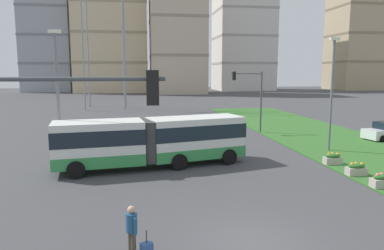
# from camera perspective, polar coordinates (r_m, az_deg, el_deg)

# --- Properties ---
(ground_plane) EXTENTS (260.00, 260.00, 0.00)m
(ground_plane) POSITION_cam_1_polar(r_m,az_deg,el_deg) (13.35, 9.27, -17.81)
(ground_plane) COLOR #424244
(articulated_bus) EXTENTS (12.01, 4.73, 3.00)m
(articulated_bus) POSITION_cam_1_polar(r_m,az_deg,el_deg) (22.59, -6.22, -2.45)
(articulated_bus) COLOR silver
(articulated_bus) RESTS_ON ground
(pedestrian_crossing) EXTENTS (0.36, 0.52, 1.74)m
(pedestrian_crossing) POSITION_cam_1_polar(r_m,az_deg,el_deg) (11.96, -9.47, -15.74)
(pedestrian_crossing) COLOR #4C4238
(pedestrian_crossing) RESTS_ON ground
(flower_planter_1) EXTENTS (1.10, 0.56, 0.74)m
(flower_planter_1) POSITION_cam_1_polar(r_m,az_deg,el_deg) (20.89, 27.72, -7.73)
(flower_planter_1) COLOR #B7AD9E
(flower_planter_1) RESTS_ON grass_median
(flower_planter_2) EXTENTS (1.10, 0.56, 0.74)m
(flower_planter_2) POSITION_cam_1_polar(r_m,az_deg,el_deg) (22.63, 24.42, -6.33)
(flower_planter_2) COLOR #B7AD9E
(flower_planter_2) RESTS_ON grass_median
(flower_planter_3) EXTENTS (1.10, 0.56, 0.74)m
(flower_planter_3) POSITION_cam_1_polar(r_m,az_deg,el_deg) (24.71, 21.24, -4.95)
(flower_planter_3) COLOR #B7AD9E
(flower_planter_3) RESTS_ON grass_median
(traffic_light_near_left) EXTENTS (4.44, 0.28, 5.90)m
(traffic_light_near_left) POSITION_cam_1_polar(r_m,az_deg,el_deg) (8.85, -23.03, -3.77)
(traffic_light_near_left) COLOR #474C51
(traffic_light_near_left) RESTS_ON ground
(traffic_light_far_right) EXTENTS (3.09, 0.28, 5.91)m
(traffic_light_far_right) POSITION_cam_1_polar(r_m,az_deg,el_deg) (35.14, 9.35, 5.21)
(traffic_light_far_right) COLOR #474C51
(traffic_light_far_right) RESTS_ON ground
(streetlight_left) EXTENTS (0.70, 0.28, 8.31)m
(streetlight_left) POSITION_cam_1_polar(r_m,az_deg,el_deg) (23.23, -20.35, 4.69)
(streetlight_left) COLOR slate
(streetlight_left) RESTS_ON ground
(streetlight_median) EXTENTS (0.70, 0.28, 8.31)m
(streetlight_median) POSITION_cam_1_polar(r_m,az_deg,el_deg) (28.46, 21.12, 5.22)
(streetlight_median) COLOR slate
(streetlight_median) RESTS_ON ground
(apartment_tower_west) EXTENTS (14.27, 15.40, 40.28)m
(apartment_tower_west) POSITION_cam_1_polar(r_m,az_deg,el_deg) (121.69, -21.70, 14.49)
(apartment_tower_west) COLOR #9EA3AD
(apartment_tower_west) RESTS_ON ground
(apartment_tower_westcentre) EXTENTS (20.64, 16.83, 40.89)m
(apartment_tower_westcentre) POSITION_cam_1_polar(r_m,az_deg,el_deg) (112.40, -12.66, 15.59)
(apartment_tower_westcentre) COLOR beige
(apartment_tower_westcentre) RESTS_ON ground
(apartment_tower_centre) EXTENTS (14.93, 15.52, 39.69)m
(apartment_tower_centre) POSITION_cam_1_polar(r_m,az_deg,el_deg) (103.64, -2.35, 16.07)
(apartment_tower_centre) COLOR #C6B299
(apartment_tower_centre) RESTS_ON ground
(apartment_tower_eastcentre) EXTENTS (18.05, 16.08, 41.86)m
(apartment_tower_eastcentre) POSITION_cam_1_polar(r_m,az_deg,el_deg) (123.50, 8.10, 15.25)
(apartment_tower_eastcentre) COLOR silver
(apartment_tower_eastcentre) RESTS_ON ground
(apartment_tower_east) EXTENTS (14.64, 15.66, 44.44)m
(apartment_tower_east) POSITION_cam_1_polar(r_m,az_deg,el_deg) (136.20, 24.45, 14.50)
(apartment_tower_east) COLOR tan
(apartment_tower_east) RESTS_ON ground
(transmission_pylon) EXTENTS (9.00, 6.24, 29.84)m
(transmission_pylon) POSITION_cam_1_polar(r_m,az_deg,el_deg) (61.46, -13.75, 17.90)
(transmission_pylon) COLOR gray
(transmission_pylon) RESTS_ON ground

